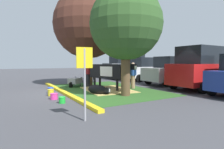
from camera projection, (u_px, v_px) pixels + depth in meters
ground_plane at (64, 93)px, 9.59m from camera, size 80.00×80.00×0.00m
grass_island at (106, 89)px, 10.68m from camera, size 7.46×4.77×0.02m
curb_yellow at (63, 92)px, 9.39m from camera, size 8.66×0.24×0.12m
hay_bedding at (108, 90)px, 10.40m from camera, size 3.42×2.70×0.04m
shade_tree_left at (88, 24)px, 12.25m from camera, size 4.65×4.65×6.52m
shade_tree_right at (126, 24)px, 8.43m from camera, size 3.42×3.42×5.13m
cow_holstein at (109, 71)px, 10.62m from camera, size 3.01×1.55×1.53m
calf_lying at (98, 90)px, 9.07m from camera, size 1.30×0.94×0.48m
person_handler at (126, 77)px, 9.50m from camera, size 0.34×0.53×1.57m
person_visitor_near at (88, 73)px, 11.64m from camera, size 0.34×0.52×1.66m
person_visitor_far at (133, 75)px, 10.95m from camera, size 0.52×0.34×1.59m
wheelbarrow at (75, 81)px, 11.81m from camera, size 1.29×1.41×0.63m
parking_sign at (85, 69)px, 4.86m from camera, size 0.10×0.44×2.02m
bucket_blue at (51, 90)px, 9.31m from camera, size 0.30×0.30×0.32m
bucket_yellow at (51, 92)px, 8.68m from camera, size 0.30×0.30×0.32m
bucket_pink at (54, 96)px, 7.84m from camera, size 0.33×0.33×0.26m
bucket_green at (62, 100)px, 7.10m from camera, size 0.28×0.28×0.25m
suv_black at (127, 66)px, 18.04m from camera, size 2.12×4.60×2.52m
hatchback_white at (145, 69)px, 15.86m from camera, size 2.02×4.40×2.02m
sedan_silver at (172, 71)px, 13.20m from camera, size 2.02×4.40×2.02m
suv_dark_grey at (204, 68)px, 10.75m from camera, size 2.12×4.60×2.52m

